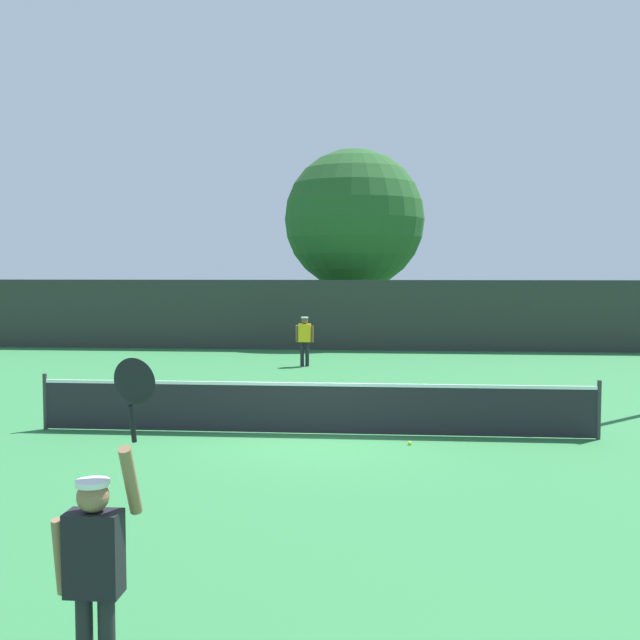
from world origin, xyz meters
The scene contains 8 objects.
ground_plane centered at (0.00, 0.00, 0.00)m, with size 120.00×120.00×0.00m, color #2D723D.
tennis_net centered at (0.00, 0.00, 0.51)m, with size 10.38×0.08×1.07m.
perimeter_fence centered at (0.00, 15.05, 1.33)m, with size 33.88×0.12×2.66m, color #2D332D.
player_serving centered at (-0.66, -9.04, 1.06)m, with size 0.68×0.39×2.44m.
player_receiving centered at (-1.23, 10.01, 0.95)m, with size 0.57×0.23×1.56m.
tennis_ball centered at (1.75, -0.74, 0.03)m, with size 0.07×0.07×0.07m, color #CCE033.
large_tree centered at (-0.04, 18.62, 5.13)m, with size 5.88×5.88×8.08m.
parked_car_near centered at (6.75, 23.01, 0.78)m, with size 2.40×4.40×1.69m.
Camera 1 is at (1.35, -14.15, 3.05)m, focal length 43.55 mm.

